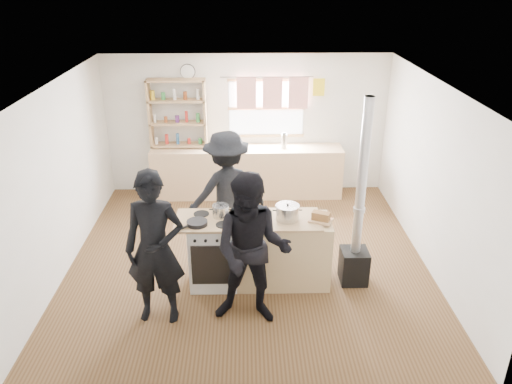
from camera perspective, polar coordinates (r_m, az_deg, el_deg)
ground at (r=7.25m, az=-0.90°, el=-7.66°), size 5.00×5.00×0.01m
back_counter at (r=9.02m, az=-1.03°, el=2.32°), size 3.40×0.55×0.90m
shelving_unit at (r=8.87m, az=-8.96°, el=8.89°), size 1.00×0.28×1.20m
thermos at (r=8.85m, az=3.22°, el=5.85°), size 0.10×0.10×0.26m
cooking_island at (r=6.53m, az=0.39°, el=-6.70°), size 1.97×0.64×0.93m
skillet_greens at (r=6.20m, az=-6.75°, el=-3.49°), size 0.36×0.36×0.05m
roast_tray at (r=6.35m, az=-0.85°, el=-2.53°), size 0.39×0.27×0.07m
stockpot_stove at (r=6.35m, az=-4.06°, el=-2.16°), size 0.22×0.22×0.18m
stockpot_counter at (r=6.26m, az=3.61°, el=-2.34°), size 0.30×0.30×0.22m
bread_board at (r=6.29m, az=7.43°, el=-2.89°), size 0.34×0.30×0.12m
flue_heater at (r=6.56m, az=11.41°, el=-5.15°), size 0.35×0.35×2.50m
person_near_left at (r=5.77m, az=-11.47°, el=-6.39°), size 0.71×0.49×1.87m
person_near_right at (r=5.63m, az=-0.45°, el=-6.76°), size 0.99×0.82×1.85m
person_far at (r=7.17m, az=-3.32°, el=0.07°), size 1.31×1.02×1.79m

